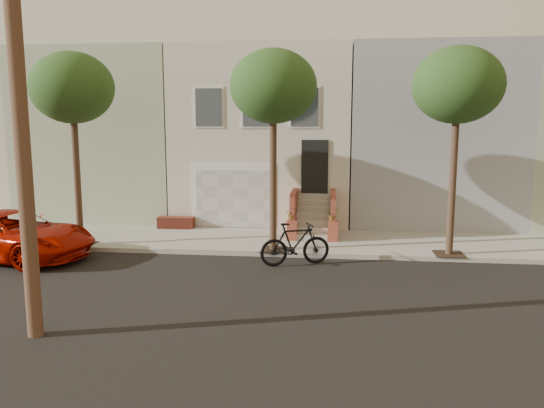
# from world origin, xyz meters

# --- Properties ---
(ground) EXTENTS (90.00, 90.00, 0.00)m
(ground) POSITION_xyz_m (0.00, 0.00, 0.00)
(ground) COLOR black
(ground) RESTS_ON ground
(sidewalk) EXTENTS (40.00, 3.70, 0.15)m
(sidewalk) POSITION_xyz_m (0.00, 5.35, 0.07)
(sidewalk) COLOR #9B9A8D
(sidewalk) RESTS_ON ground
(house_row) EXTENTS (33.10, 11.70, 7.00)m
(house_row) POSITION_xyz_m (0.00, 11.19, 3.64)
(house_row) COLOR beige
(house_row) RESTS_ON sidewalk
(tree_left) EXTENTS (2.70, 2.57, 6.30)m
(tree_left) POSITION_xyz_m (-5.50, 3.90, 5.26)
(tree_left) COLOR #2D2116
(tree_left) RESTS_ON sidewalk
(tree_mid) EXTENTS (2.70, 2.57, 6.30)m
(tree_mid) POSITION_xyz_m (1.00, 3.90, 5.26)
(tree_mid) COLOR #2D2116
(tree_mid) RESTS_ON sidewalk
(tree_right) EXTENTS (2.70, 2.57, 6.30)m
(tree_right) POSITION_xyz_m (6.50, 3.90, 5.26)
(tree_right) COLOR #2D2116
(tree_right) RESTS_ON sidewalk
(pickup_truck) EXTENTS (5.70, 3.41, 1.48)m
(pickup_truck) POSITION_xyz_m (-7.07, 2.42, 0.74)
(pickup_truck) COLOR #B51000
(pickup_truck) RESTS_ON ground
(motorcycle) EXTENTS (2.21, 1.35, 1.29)m
(motorcycle) POSITION_xyz_m (1.80, 2.64, 0.64)
(motorcycle) COLOR black
(motorcycle) RESTS_ON ground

